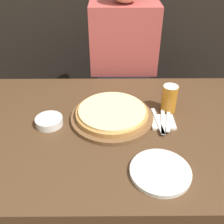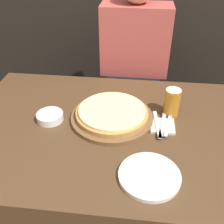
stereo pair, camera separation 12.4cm
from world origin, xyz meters
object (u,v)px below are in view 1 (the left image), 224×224
beer_glass (169,98)px  fork (158,121)px  side_bowl (49,121)px  pizza_on_board (112,114)px  diner_person (123,79)px  dinner_plate (160,172)px  spoon (168,121)px  dinner_knife (163,121)px

beer_glass → fork: bearing=-122.4°
beer_glass → side_bowl: (-0.58, -0.11, -0.06)m
pizza_on_board → diner_person: 0.59m
dinner_plate → fork: 0.31m
dinner_plate → spoon: bearing=74.5°
dinner_plate → dinner_knife: size_ratio=1.14×
diner_person → pizza_on_board: bearing=-97.8°
pizza_on_board → side_bowl: pizza_on_board is taller
dinner_plate → beer_glass: bearing=76.1°
dinner_plate → dinner_knife: dinner_plate is taller
diner_person → dinner_knife: bearing=-75.2°
dinner_plate → diner_person: bearing=96.2°
dinner_plate → spoon: size_ratio=1.34×
side_bowl → dinner_knife: bearing=0.6°
beer_glass → diner_person: bearing=112.0°
fork → spoon: same height
diner_person → fork: bearing=-77.4°
dinner_plate → spoon: (0.09, 0.31, 0.01)m
dinner_plate → spoon: dinner_plate is taller
pizza_on_board → spoon: size_ratio=2.29×
dinner_knife → side_bowl: bearing=-179.4°
beer_glass → dinner_knife: size_ratio=0.69×
side_bowl → dinner_knife: size_ratio=0.62×
dinner_knife → spoon: 0.02m
dinner_knife → diner_person: 0.64m
beer_glass → fork: 0.14m
fork → diner_person: bearing=102.6°
beer_glass → dinner_knife: (-0.04, -0.11, -0.06)m
beer_glass → fork: beer_glass is taller
dinner_knife → fork: bearing=180.0°
side_bowl → spoon: (0.56, 0.01, -0.00)m
dinner_plate → dinner_knife: bearing=78.9°
side_bowl → beer_glass: bearing=11.0°
pizza_on_board → diner_person: (0.08, 0.57, -0.11)m
pizza_on_board → beer_glass: beer_glass is taller
fork → spoon: (0.05, 0.00, 0.00)m
pizza_on_board → dinner_plate: bearing=-62.6°
side_bowl → diner_person: size_ratio=0.10×
spoon → side_bowl: bearing=-179.4°
pizza_on_board → diner_person: size_ratio=0.30×
pizza_on_board → diner_person: diner_person is taller
diner_person → side_bowl: bearing=-121.2°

